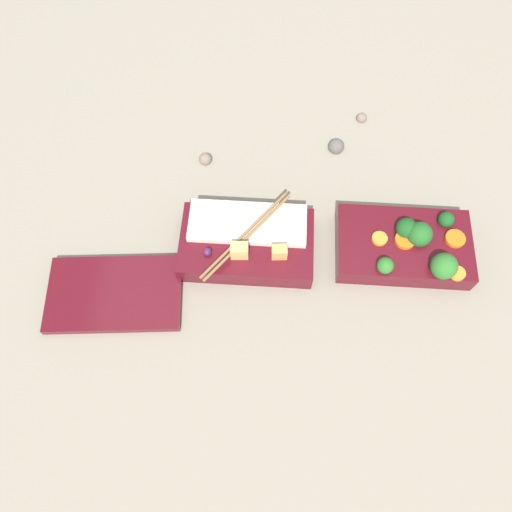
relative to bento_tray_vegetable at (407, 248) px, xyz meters
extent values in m
plane|color=gray|center=(0.14, -0.01, -0.02)|extent=(3.00, 3.00, 0.00)
cube|color=#510F19|center=(0.00, 0.00, -0.01)|extent=(0.22, 0.13, 0.04)
sphere|color=#2D7028|center=(-0.05, 0.04, 0.03)|extent=(0.04, 0.04, 0.04)
sphere|color=#19511E|center=(-0.06, -0.05, 0.02)|extent=(0.03, 0.03, 0.03)
sphere|color=#19511E|center=(0.01, -0.02, 0.02)|extent=(0.03, 0.03, 0.03)
sphere|color=#2D7028|center=(0.04, 0.04, 0.02)|extent=(0.03, 0.03, 0.03)
sphere|color=#236023|center=(-0.01, -0.01, 0.03)|extent=(0.04, 0.04, 0.04)
cylinder|color=orange|center=(0.01, -0.01, 0.02)|extent=(0.05, 0.05, 0.01)
cylinder|color=orange|center=(0.05, 0.00, 0.02)|extent=(0.03, 0.03, 0.01)
cylinder|color=orange|center=(-0.07, 0.05, 0.02)|extent=(0.03, 0.03, 0.01)
cylinder|color=orange|center=(-0.07, -0.01, 0.02)|extent=(0.04, 0.04, 0.01)
cube|color=#510F19|center=(0.26, 0.01, -0.01)|extent=(0.22, 0.13, 0.04)
cube|color=silver|center=(0.26, -0.02, 0.02)|extent=(0.19, 0.08, 0.01)
cube|color=#F4A356|center=(0.21, 0.03, 0.03)|extent=(0.03, 0.02, 0.02)
cube|color=#EAB266|center=(0.27, 0.04, 0.03)|extent=(0.03, 0.02, 0.03)
sphere|color=#4C1E4C|center=(0.32, 0.04, 0.02)|extent=(0.01, 0.01, 0.01)
cylinder|color=olive|center=(0.27, 0.01, 0.03)|extent=(0.13, 0.16, 0.01)
cylinder|color=olive|center=(0.26, 0.01, 0.03)|extent=(0.13, 0.16, 0.01)
cube|color=#510F19|center=(0.47, 0.10, -0.02)|extent=(0.22, 0.15, 0.01)
sphere|color=#7A6B5B|center=(0.35, -0.17, -0.02)|extent=(0.02, 0.02, 0.02)
sphere|color=#7A6B5B|center=(0.06, -0.29, -0.02)|extent=(0.02, 0.02, 0.02)
sphere|color=#595651|center=(0.11, -0.22, -0.02)|extent=(0.03, 0.03, 0.03)
camera|label=1|loc=(0.22, 0.38, 0.73)|focal=35.00mm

